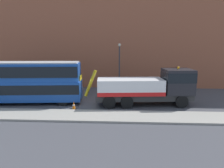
{
  "coord_description": "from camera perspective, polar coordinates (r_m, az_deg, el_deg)",
  "views": [
    {
      "loc": [
        3.45,
        -20.7,
        5.68
      ],
      "look_at": [
        2.28,
        -0.48,
        2.0
      ],
      "focal_mm": 34.79,
      "sensor_mm": 36.0,
      "label": 1
    }
  ],
  "objects": [
    {
      "name": "recovery_tow_truck",
      "position": [
        20.77,
        9.65,
        -0.73
      ],
      "size": [
        10.23,
        3.45,
        3.67
      ],
      "rotation": [
        0.0,
        0.0,
        0.09
      ],
      "color": "#2D2D2D",
      "rests_on": "ground_plane"
    },
    {
      "name": "ground_plane",
      "position": [
        21.74,
        -5.96,
        -4.91
      ],
      "size": [
        120.0,
        120.0,
        0.0
      ],
      "primitive_type": "plane",
      "color": "#424247"
    },
    {
      "name": "building_facade",
      "position": [
        29.45,
        -3.55,
        14.93
      ],
      "size": [
        60.0,
        1.5,
        16.0
      ],
      "color": "#935138",
      "rests_on": "ground_plane"
    },
    {
      "name": "near_kerb",
      "position": [
        17.76,
        -8.14,
        -8.2
      ],
      "size": [
        60.0,
        2.8,
        0.15
      ],
      "primitive_type": "cube",
      "color": "gray",
      "rests_on": "ground_plane"
    },
    {
      "name": "traffic_cone_near_bus",
      "position": [
        19.65,
        -10.01,
        -5.63
      ],
      "size": [
        0.36,
        0.36,
        0.72
      ],
      "color": "orange",
      "rests_on": "ground_plane"
    },
    {
      "name": "street_lamp",
      "position": [
        27.06,
        1.96,
        5.61
      ],
      "size": [
        0.36,
        0.36,
        5.83
      ],
      "color": "#38383D",
      "rests_on": "ground_plane"
    },
    {
      "name": "double_decker_bus",
      "position": [
        22.7,
        -22.11,
        0.8
      ],
      "size": [
        11.19,
        3.55,
        4.06
      ],
      "rotation": [
        0.0,
        0.0,
        0.09
      ],
      "color": "#19479E",
      "rests_on": "ground_plane"
    }
  ]
}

